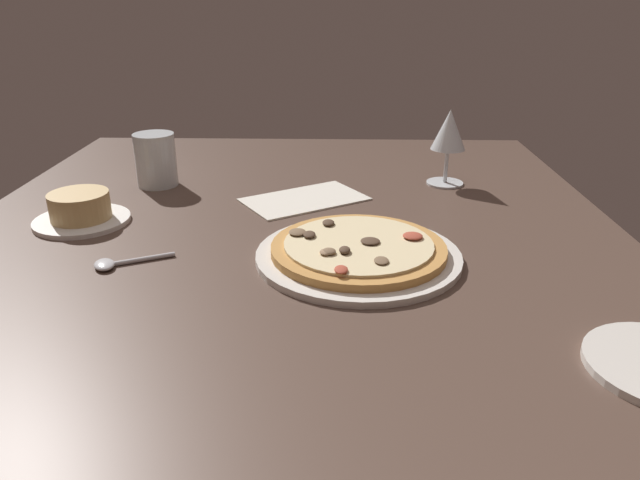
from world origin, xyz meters
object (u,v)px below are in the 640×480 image
paper_menu (304,199)px  spoon (115,263)px  ramekin_on_saucer (81,210)px  water_glass (156,163)px  wine_glass_far (449,133)px  pizza_main (358,253)px

paper_menu → spoon: spoon is taller
spoon → paper_menu: bearing=-40.9°
ramekin_on_saucer → water_glass: size_ratio=1.51×
ramekin_on_saucer → wine_glass_far: size_ratio=1.05×
wine_glass_far → water_glass: wine_glass_far is taller
pizza_main → spoon: pizza_main is taller
ramekin_on_saucer → water_glass: water_glass is taller
paper_menu → spoon: (-29.31, 25.38, 0.30)cm
spoon → water_glass: bearing=6.7°
pizza_main → spoon: (-2.97, 34.55, -0.73)cm
wine_glass_far → water_glass: size_ratio=1.44×
wine_glass_far → water_glass: 58.02cm
pizza_main → ramekin_on_saucer: 48.03cm
ramekin_on_saucer → wine_glass_far: wine_glass_far is taller
pizza_main → wine_glass_far: size_ratio=2.00×
ramekin_on_saucer → paper_menu: bearing=-71.1°
ramekin_on_saucer → spoon: bearing=-145.5°
pizza_main → water_glass: bearing=48.3°
water_glass → paper_menu: water_glass is taller
pizza_main → ramekin_on_saucer: (13.70, 46.02, 1.03)cm
water_glass → paper_menu: (-8.41, -29.83, -4.32)cm
water_glass → wine_glass_far: bearing=-87.6°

